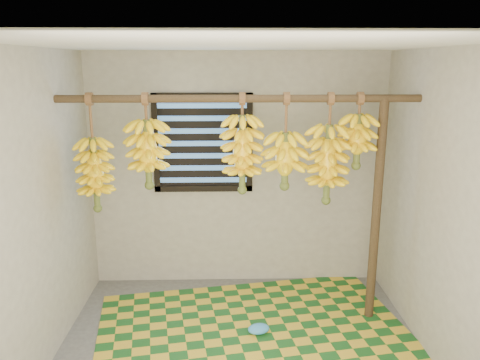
{
  "coord_description": "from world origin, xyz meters",
  "views": [
    {
      "loc": [
        -0.1,
        -3.17,
        2.28
      ],
      "look_at": [
        0.0,
        0.55,
        1.35
      ],
      "focal_mm": 35.0,
      "sensor_mm": 36.0,
      "label": 1
    }
  ],
  "objects_px": {
    "banana_bunch_d": "(242,154)",
    "banana_bunch_c": "(285,161)",
    "woven_mat": "(258,343)",
    "plastic_bag": "(259,329)",
    "banana_bunch_f": "(358,141)",
    "banana_bunch_e": "(328,164)",
    "banana_bunch_a": "(95,175)",
    "banana_bunch_b": "(148,154)",
    "support_post": "(376,214)"
  },
  "relations": [
    {
      "from": "banana_bunch_d",
      "to": "banana_bunch_c",
      "type": "bearing_deg",
      "value": 0.0
    },
    {
      "from": "woven_mat",
      "to": "plastic_bag",
      "type": "relative_size",
      "value": 13.8
    },
    {
      "from": "woven_mat",
      "to": "banana_bunch_f",
      "type": "distance_m",
      "value": 1.89
    },
    {
      "from": "banana_bunch_e",
      "to": "banana_bunch_f",
      "type": "distance_m",
      "value": 0.31
    },
    {
      "from": "plastic_bag",
      "to": "banana_bunch_d",
      "type": "height_order",
      "value": "banana_bunch_d"
    },
    {
      "from": "banana_bunch_c",
      "to": "banana_bunch_f",
      "type": "height_order",
      "value": "same"
    },
    {
      "from": "woven_mat",
      "to": "banana_bunch_a",
      "type": "bearing_deg",
      "value": 163.39
    },
    {
      "from": "banana_bunch_b",
      "to": "banana_bunch_a",
      "type": "bearing_deg",
      "value": 180.0
    },
    {
      "from": "banana_bunch_b",
      "to": "banana_bunch_f",
      "type": "relative_size",
      "value": 1.25
    },
    {
      "from": "banana_bunch_b",
      "to": "banana_bunch_e",
      "type": "height_order",
      "value": "same"
    },
    {
      "from": "woven_mat",
      "to": "support_post",
      "type": "bearing_deg",
      "value": 21.13
    },
    {
      "from": "banana_bunch_c",
      "to": "banana_bunch_e",
      "type": "distance_m",
      "value": 0.37
    },
    {
      "from": "woven_mat",
      "to": "banana_bunch_b",
      "type": "bearing_deg",
      "value": 155.97
    },
    {
      "from": "support_post",
      "to": "banana_bunch_e",
      "type": "xyz_separation_m",
      "value": [
        -0.45,
        0.0,
        0.45
      ]
    },
    {
      "from": "banana_bunch_d",
      "to": "banana_bunch_f",
      "type": "distance_m",
      "value": 0.98
    },
    {
      "from": "plastic_bag",
      "to": "banana_bunch_d",
      "type": "xyz_separation_m",
      "value": [
        -0.14,
        0.27,
        1.49
      ]
    },
    {
      "from": "plastic_bag",
      "to": "banana_bunch_f",
      "type": "distance_m",
      "value": 1.82
    },
    {
      "from": "banana_bunch_b",
      "to": "woven_mat",
      "type": "bearing_deg",
      "value": -24.03
    },
    {
      "from": "support_post",
      "to": "banana_bunch_e",
      "type": "bearing_deg",
      "value": 180.0
    },
    {
      "from": "banana_bunch_b",
      "to": "banana_bunch_c",
      "type": "bearing_deg",
      "value": 0.0
    },
    {
      "from": "support_post",
      "to": "banana_bunch_b",
      "type": "xyz_separation_m",
      "value": [
        -1.97,
        -0.0,
        0.54
      ]
    },
    {
      "from": "plastic_bag",
      "to": "banana_bunch_c",
      "type": "bearing_deg",
      "value": 49.73
    },
    {
      "from": "banana_bunch_e",
      "to": "banana_bunch_f",
      "type": "relative_size",
      "value": 1.48
    },
    {
      "from": "plastic_bag",
      "to": "banana_bunch_e",
      "type": "relative_size",
      "value": 0.2
    },
    {
      "from": "banana_bunch_a",
      "to": "banana_bunch_f",
      "type": "distance_m",
      "value": 2.23
    },
    {
      "from": "support_post",
      "to": "banana_bunch_c",
      "type": "relative_size",
      "value": 2.46
    },
    {
      "from": "support_post",
      "to": "plastic_bag",
      "type": "distance_m",
      "value": 1.44
    },
    {
      "from": "plastic_bag",
      "to": "banana_bunch_e",
      "type": "distance_m",
      "value": 1.54
    },
    {
      "from": "plastic_bag",
      "to": "banana_bunch_f",
      "type": "xyz_separation_m",
      "value": [
        0.84,
        0.27,
        1.59
      ]
    },
    {
      "from": "plastic_bag",
      "to": "banana_bunch_f",
      "type": "height_order",
      "value": "banana_bunch_f"
    },
    {
      "from": "banana_bunch_c",
      "to": "banana_bunch_f",
      "type": "xyz_separation_m",
      "value": [
        0.61,
        0.0,
        0.16
      ]
    },
    {
      "from": "support_post",
      "to": "banana_bunch_f",
      "type": "distance_m",
      "value": 0.68
    },
    {
      "from": "plastic_bag",
      "to": "banana_bunch_c",
      "type": "xyz_separation_m",
      "value": [
        0.23,
        0.27,
        1.43
      ]
    },
    {
      "from": "support_post",
      "to": "plastic_bag",
      "type": "bearing_deg",
      "value": -165.5
    },
    {
      "from": "banana_bunch_c",
      "to": "banana_bunch_d",
      "type": "bearing_deg",
      "value": 180.0
    },
    {
      "from": "banana_bunch_b",
      "to": "banana_bunch_f",
      "type": "xyz_separation_m",
      "value": [
        1.76,
        0.0,
        0.1
      ]
    },
    {
      "from": "banana_bunch_d",
      "to": "banana_bunch_b",
      "type": "bearing_deg",
      "value": -180.0
    },
    {
      "from": "banana_bunch_c",
      "to": "woven_mat",
      "type": "bearing_deg",
      "value": -120.62
    },
    {
      "from": "banana_bunch_d",
      "to": "banana_bunch_e",
      "type": "xyz_separation_m",
      "value": [
        0.73,
        0.0,
        -0.09
      ]
    },
    {
      "from": "plastic_bag",
      "to": "banana_bunch_b",
      "type": "height_order",
      "value": "banana_bunch_b"
    },
    {
      "from": "woven_mat",
      "to": "banana_bunch_a",
      "type": "xyz_separation_m",
      "value": [
        -1.37,
        0.41,
        1.36
      ]
    },
    {
      "from": "woven_mat",
      "to": "banana_bunch_c",
      "type": "xyz_separation_m",
      "value": [
        0.24,
        0.41,
        1.47
      ]
    },
    {
      "from": "support_post",
      "to": "banana_bunch_c",
      "type": "xyz_separation_m",
      "value": [
        -0.81,
        0.0,
        0.48
      ]
    },
    {
      "from": "banana_bunch_a",
      "to": "banana_bunch_e",
      "type": "height_order",
      "value": "same"
    },
    {
      "from": "plastic_bag",
      "to": "banana_bunch_f",
      "type": "relative_size",
      "value": 0.3
    },
    {
      "from": "banana_bunch_b",
      "to": "banana_bunch_e",
      "type": "bearing_deg",
      "value": 0.0
    },
    {
      "from": "banana_bunch_c",
      "to": "banana_bunch_f",
      "type": "relative_size",
      "value": 1.28
    },
    {
      "from": "woven_mat",
      "to": "banana_bunch_d",
      "type": "relative_size",
      "value": 3.16
    },
    {
      "from": "woven_mat",
      "to": "banana_bunch_b",
      "type": "height_order",
      "value": "banana_bunch_b"
    },
    {
      "from": "support_post",
      "to": "banana_bunch_f",
      "type": "relative_size",
      "value": 3.14
    }
  ]
}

